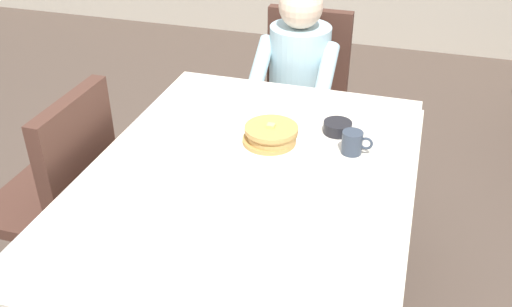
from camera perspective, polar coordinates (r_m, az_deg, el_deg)
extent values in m
cube|color=silver|center=(1.97, -0.89, -2.57)|extent=(1.10, 1.50, 0.04)
cube|color=silver|center=(2.65, 4.08, 4.30)|extent=(1.10, 0.01, 0.18)
cube|color=silver|center=(2.23, -14.60, -2.49)|extent=(0.01, 1.50, 0.18)
cube|color=silver|center=(1.97, 14.90, -7.77)|extent=(0.01, 1.50, 0.18)
cylinder|color=brown|center=(2.84, -5.80, 0.12)|extent=(0.07, 0.07, 0.70)
cylinder|color=brown|center=(2.66, 13.32, -2.95)|extent=(0.07, 0.07, 0.70)
cube|color=#4C2D23|center=(3.02, 4.23, 3.96)|extent=(0.44, 0.44, 0.05)
cube|color=#4C2D23|center=(3.09, 5.28, 9.96)|extent=(0.44, 0.06, 0.48)
cylinder|color=#2D2319|center=(2.96, 6.66, -1.96)|extent=(0.04, 0.04, 0.40)
cylinder|color=#2D2319|center=(3.02, -0.04, -0.88)|extent=(0.04, 0.04, 0.40)
cylinder|color=#2D2319|center=(3.26, 7.88, 1.41)|extent=(0.04, 0.04, 0.40)
cylinder|color=#2D2319|center=(3.32, 1.76, 2.33)|extent=(0.04, 0.04, 0.40)
cylinder|color=silver|center=(2.89, 4.33, 8.25)|extent=(0.30, 0.30, 0.46)
sphere|color=beige|center=(2.76, 4.52, 14.48)|extent=(0.21, 0.21, 0.21)
cylinder|color=silver|center=(2.71, 7.04, 8.05)|extent=(0.08, 0.29, 0.23)
cylinder|color=silver|center=(2.78, 0.47, 8.88)|extent=(0.08, 0.29, 0.23)
cylinder|color=#383D51|center=(2.94, 4.70, -1.45)|extent=(0.10, 0.10, 0.45)
cylinder|color=#383D51|center=(2.97, 1.69, -0.97)|extent=(0.10, 0.10, 0.45)
cube|color=#4C2D23|center=(2.50, -20.30, -4.75)|extent=(0.44, 0.44, 0.05)
cube|color=#4C2D23|center=(2.25, -17.39, -0.30)|extent=(0.06, 0.44, 0.48)
cylinder|color=#2D2319|center=(2.83, -20.41, -5.67)|extent=(0.04, 0.04, 0.40)
cylinder|color=#2D2319|center=(2.44, -18.19, -12.23)|extent=(0.04, 0.04, 0.40)
cylinder|color=#2D2319|center=(2.65, -14.04, -7.25)|extent=(0.04, 0.04, 0.40)
cylinder|color=white|center=(2.11, 1.47, 0.91)|extent=(0.28, 0.28, 0.02)
cylinder|color=tan|center=(2.11, 1.33, 1.35)|extent=(0.20, 0.20, 0.02)
cylinder|color=tan|center=(2.09, 1.58, 1.70)|extent=(0.18, 0.18, 0.02)
cylinder|color=tan|center=(2.09, 1.64, 2.19)|extent=(0.19, 0.19, 0.01)
cylinder|color=tan|center=(2.08, 1.55, 2.48)|extent=(0.20, 0.20, 0.02)
cube|color=#F4E072|center=(2.07, 1.50, 2.81)|extent=(0.03, 0.03, 0.01)
cylinder|color=#333D4C|center=(2.08, 9.60, 1.10)|extent=(0.08, 0.08, 0.08)
torus|color=#333D4C|center=(2.08, 10.97, 0.99)|extent=(0.05, 0.01, 0.05)
cylinder|color=black|center=(2.22, 8.17, 2.61)|extent=(0.11, 0.11, 0.04)
cone|color=silver|center=(2.23, -3.22, 3.54)|extent=(0.08, 0.08, 0.07)
cube|color=silver|center=(2.15, -3.57, 1.28)|extent=(0.03, 0.18, 0.00)
cube|color=silver|center=(2.06, 6.41, -0.28)|extent=(0.02, 0.20, 0.00)
cube|color=silver|center=(1.84, -0.37, -4.38)|extent=(0.15, 0.04, 0.00)
cube|color=white|center=(2.11, -6.31, 0.54)|extent=(0.18, 0.13, 0.01)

